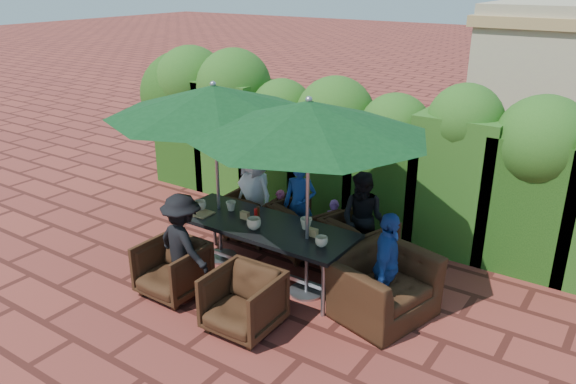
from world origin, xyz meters
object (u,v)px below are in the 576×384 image
Objects in this scene: umbrella_right at (309,118)px; chair_far_mid at (303,226)px; chair_far_right at (358,241)px; chair_near_left at (172,266)px; chair_near_right at (243,299)px; chair_far_left at (254,213)px; umbrella_left at (214,101)px; dining_table at (262,229)px; chair_end_right at (382,277)px.

chair_far_mid is at bearing 124.96° from umbrella_right.
umbrella_right is 3.43× the size of chair_far_right.
umbrella_right is at bearing 34.96° from chair_near_left.
chair_far_mid is at bearing 102.09° from chair_near_right.
chair_far_mid is at bearing 178.53° from chair_far_left.
umbrella_right is (1.48, -0.11, 0.00)m from umbrella_left.
chair_near_left is (-0.65, -0.96, -0.30)m from dining_table.
umbrella_right is 2.52m from chair_far_left.
chair_far_right is 1.08× the size of chair_near_left.
dining_table is at bearing 130.01° from chair_far_left.
chair_near_right is (-0.17, -1.03, -1.84)m from umbrella_right.
chair_near_left is (0.13, -1.04, -1.84)m from umbrella_left.
chair_far_left is 2.33m from chair_near_right.
chair_far_right is 1.06× the size of chair_near_right.
dining_table is 3.05× the size of chair_far_right.
umbrella_left reaches higher than chair_end_right.
umbrella_left is at bearing 97.35° from chair_near_left.
umbrella_right is at bearing -4.19° from umbrella_left.
chair_near_left is at bearing -83.12° from umbrella_left.
umbrella_right is 3.46× the size of chair_far_mid.
chair_end_right is at bearing 149.52° from chair_far_right.
chair_far_mid is 1.07× the size of chair_near_left.
chair_far_right is (1.72, 0.02, 0.02)m from chair_far_left.
chair_end_right is (2.44, -0.79, 0.10)m from chair_far_left.
chair_end_right is at bearing 159.37° from chair_far_left.
chair_far_left is at bearing 94.89° from chair_near_left.
umbrella_left is (-0.78, 0.08, 1.54)m from dining_table.
chair_near_right is (1.32, -1.92, -0.01)m from chair_far_left.
umbrella_right is 2.11m from chair_near_right.
dining_table is 2.20× the size of chair_end_right.
dining_table is 3.30× the size of chair_near_left.
chair_near_left is at bearing -145.50° from umbrella_right.
umbrella_left is at bearing 104.79° from chair_end_right.
chair_near_left is at bearing -124.14° from dining_table.
chair_near_left is (-1.35, -0.93, -1.84)m from umbrella_right.
chair_far_mid is (0.06, 0.88, -0.28)m from dining_table.
chair_far_right is at bearing 56.51° from chair_end_right.
chair_end_right is at bearing -0.24° from umbrella_left.
dining_table is 1.69m from umbrella_right.
umbrella_left is 1.99m from chair_far_left.
chair_far_left is 0.86m from chair_far_mid.
umbrella_left is at bearing 66.35° from chair_far_mid.
umbrella_right reaches higher than chair_far_mid.
chair_far_right reaches higher than dining_table.
dining_table is at bearing 115.16° from chair_near_right.
chair_far_mid is (0.86, 0.02, 0.01)m from chair_far_left.
chair_far_right reaches higher than chair_near_right.
dining_table is 1.20m from chair_near_left.
dining_table reaches higher than chair_near_left.
umbrella_left reaches higher than chair_far_left.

